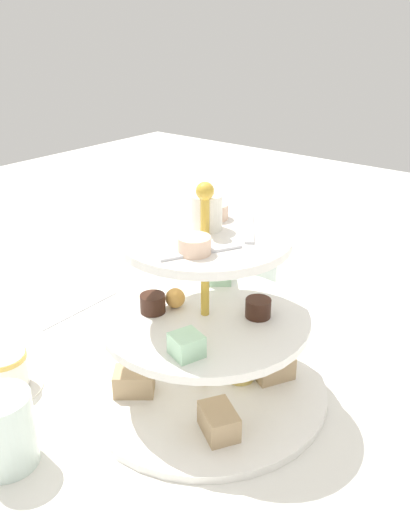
# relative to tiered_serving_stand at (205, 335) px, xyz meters

# --- Properties ---
(ground_plane) EXTENTS (2.40, 2.40, 0.00)m
(ground_plane) POSITION_rel_tiered_serving_stand_xyz_m (-0.00, -0.00, -0.08)
(ground_plane) COLOR silver
(tiered_serving_stand) EXTENTS (0.30, 0.30, 0.27)m
(tiered_serving_stand) POSITION_rel_tiered_serving_stand_xyz_m (0.00, 0.00, 0.00)
(tiered_serving_stand) COLOR white
(tiered_serving_stand) RESTS_ON ground_plane
(water_glass_tall_right) EXTENTS (0.07, 0.07, 0.13)m
(water_glass_tall_right) POSITION_rel_tiered_serving_stand_xyz_m (0.23, 0.08, -0.02)
(water_glass_tall_right) COLOR silver
(water_glass_tall_right) RESTS_ON ground_plane
(water_glass_short_left) EXTENTS (0.06, 0.06, 0.08)m
(water_glass_short_left) POSITION_rel_tiered_serving_stand_xyz_m (-0.22, 0.09, -0.04)
(water_glass_short_left) COLOR silver
(water_glass_short_left) RESTS_ON ground_plane
(teacup_with_saucer) EXTENTS (0.09, 0.09, 0.05)m
(teacup_with_saucer) POSITION_rel_tiered_serving_stand_xyz_m (-0.15, 0.20, -0.06)
(teacup_with_saucer) COLOR white
(teacup_with_saucer) RESTS_ON ground_plane
(butter_knife_right) EXTENTS (0.17, 0.02, 0.00)m
(butter_knife_right) POSITION_rel_tiered_serving_stand_xyz_m (0.04, 0.29, -0.08)
(butter_knife_right) COLOR silver
(butter_knife_right) RESTS_ON ground_plane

